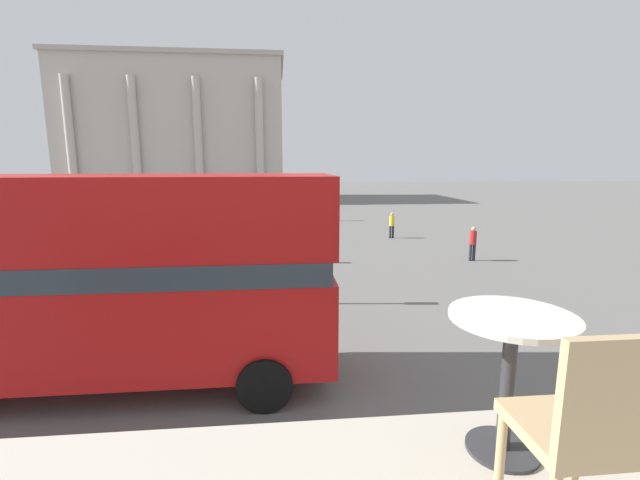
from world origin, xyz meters
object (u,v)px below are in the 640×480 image
Objects in this scene: plaza_building_left at (181,133)px; double_decker_bus at (50,275)px; pedestrian_red at (473,241)px; traffic_light_far at (244,201)px; traffic_light_mid at (252,216)px; cafe_chair_0 at (586,429)px; car_navy at (132,263)px; pedestrian_black at (338,209)px; pedestrian_yellow at (392,224)px; traffic_light_near at (300,238)px; cafe_dining_table at (510,352)px.

double_decker_bus is at bearing -81.17° from plaza_building_left.
traffic_light_far is at bearing -161.00° from pedestrian_red.
traffic_light_mid is at bearing -73.65° from plaza_building_left.
cafe_chair_0 is 18.79m from traffic_light_mid.
cafe_chair_0 is 17.72m from car_navy.
traffic_light_far reaches higher than pedestrian_black.
pedestrian_yellow is at bearing 58.95° from double_decker_bus.
plaza_building_left is at bearing 106.48° from traffic_light_near.
double_decker_bus is 7.01× the size of pedestrian_yellow.
pedestrian_black reaches higher than car_navy.
plaza_building_left reaches higher than pedestrian_black.
traffic_light_far reaches higher than pedestrian_red.
traffic_light_near is at bearing -91.23° from pedestrian_red.
car_navy is (6.10, -39.26, -7.65)m from plaza_building_left.
car_navy is at bearing 151.49° from traffic_light_near.
cafe_chair_0 is 33.17m from pedestrian_black.
double_decker_bus is at bearing -176.81° from car_navy.
traffic_light_near is at bearing -78.58° from traffic_light_far.
pedestrian_red is (21.24, -37.25, -7.40)m from plaza_building_left.
cafe_chair_0 is 20.00m from pedestrian_red.
cafe_dining_table is 24.87m from pedestrian_yellow.
traffic_light_mid is 15.51m from pedestrian_black.
traffic_light_near reaches higher than car_navy.
cafe_dining_table is at bearing -82.66° from traffic_light_mid.
pedestrian_black is at bearing 67.13° from traffic_light_mid.
traffic_light_mid reaches higher than pedestrian_red.
pedestrian_yellow is at bearing -62.13° from car_navy.
plaza_building_left is 36.89m from pedestrian_yellow.
traffic_light_far reaches higher than traffic_light_near.
plaza_building_left is at bearing 3.23° from car_navy.
cafe_chair_0 reaches higher than pedestrian_black.
double_decker_bus is 6.80× the size of pedestrian_red.
double_decker_bus is 9.41m from cafe_chair_0.
pedestrian_black is at bearing 78.63° from traffic_light_near.
traffic_light_near is 14.37m from traffic_light_far.
pedestrian_black is at bearing 88.39° from cafe_chair_0.
pedestrian_red is at bearing 70.43° from cafe_chair_0.
cafe_chair_0 is at bearing -76.72° from plaza_building_left.
pedestrian_yellow is at bearing 62.34° from traffic_light_near.
traffic_light_mid is (3.34, 11.15, -0.24)m from double_decker_bus.
traffic_light_far is 0.81× the size of car_navy.
cafe_chair_0 is 0.55× the size of pedestrian_red.
double_decker_bus is 3.32× the size of traffic_light_far.
double_decker_bus is at bearing 129.52° from cafe_dining_table.
double_decker_bus is at bearing -136.31° from traffic_light_near.
cafe_chair_0 reaches higher than cafe_dining_table.
pedestrian_yellow is (9.20, -1.97, -1.31)m from traffic_light_far.
traffic_light_mid is 2.03× the size of pedestrian_black.
traffic_light_mid is at bearing -127.38° from pedestrian_red.
car_navy is 15.49m from pedestrian_yellow.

